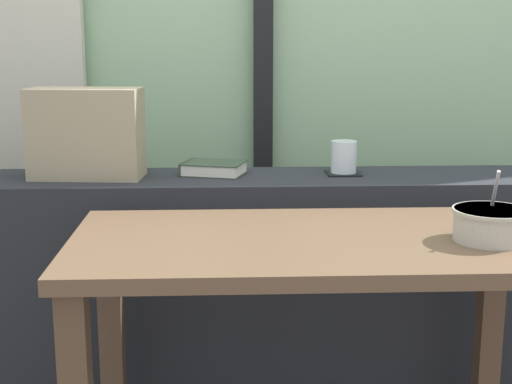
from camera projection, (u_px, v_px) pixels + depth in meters
curtain_left_panel at (2, 18)px, 2.59m from camera, size 0.56×0.06×2.50m
window_divider_post at (263, 4)px, 2.65m from camera, size 0.07×0.05×2.60m
dark_console_ledge at (280, 301)px, 2.25m from camera, size 2.80×0.31×0.78m
breakfast_table at (314, 292)px, 1.71m from camera, size 1.12×0.56×0.74m
coaster_square at (343, 173)px, 2.20m from camera, size 0.10×0.10×0.00m
juice_glass at (344, 158)px, 2.19m from camera, size 0.08×0.08×0.09m
closed_book at (213, 168)px, 2.19m from camera, size 0.21×0.18×0.04m
throw_pillow at (86, 133)px, 2.12m from camera, size 0.33×0.17×0.26m
soup_bowl at (491, 225)px, 1.64m from camera, size 0.17×0.17×0.16m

